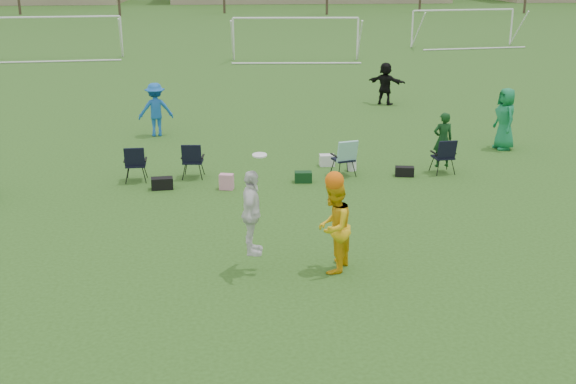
{
  "coord_description": "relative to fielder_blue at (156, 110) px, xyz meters",
  "views": [
    {
      "loc": [
        -0.24,
        -10.74,
        5.6
      ],
      "look_at": [
        0.95,
        2.71,
        1.25
      ],
      "focal_mm": 45.0,
      "sensor_mm": 36.0,
      "label": 1
    }
  ],
  "objects": [
    {
      "name": "sideline_setup",
      "position": [
        4.48,
        -5.15,
        -0.37
      ],
      "size": [
        8.97,
        2.28,
        1.67
      ],
      "color": "#0F3814",
      "rests_on": "ground"
    },
    {
      "name": "goal_left",
      "position": [
        -7.47,
        20.89,
        1.04
      ],
      "size": [
        7.39,
        0.76,
        2.46
      ],
      "rotation": [
        0.0,
        0.0,
        0.09
      ],
      "color": "white",
      "rests_on": "ground"
    },
    {
      "name": "fielder_green_far",
      "position": [
        10.87,
        -2.74,
        0.07
      ],
      "size": [
        0.7,
        0.99,
        1.91
      ],
      "primitive_type": "imported",
      "rotation": [
        0.0,
        0.0,
        -1.47
      ],
      "color": "#157946",
      "rests_on": "ground"
    },
    {
      "name": "goal_mid",
      "position": [
        6.53,
        18.89,
        1.04
      ],
      "size": [
        7.4,
        0.63,
        2.46
      ],
      "rotation": [
        0.0,
        0.0,
        -0.07
      ],
      "color": "white",
      "rests_on": "ground"
    },
    {
      "name": "ground",
      "position": [
        2.53,
        -13.11,
        -0.88
      ],
      "size": [
        260.0,
        260.0,
        0.0
      ],
      "primitive_type": "plane",
      "color": "#2A4E18",
      "rests_on": "ground"
    },
    {
      "name": "fielder_black",
      "position": [
        8.78,
        4.76,
        -0.03
      ],
      "size": [
        1.58,
        1.32,
        1.7
      ],
      "primitive_type": "imported",
      "rotation": [
        0.0,
        0.0,
        2.53
      ],
      "color": "black",
      "rests_on": "ground"
    },
    {
      "name": "fielder_blue",
      "position": [
        0.0,
        0.0,
        0.0
      ],
      "size": [
        1.25,
        0.86,
        1.77
      ],
      "primitive_type": "imported",
      "rotation": [
        0.0,
        0.0,
        3.34
      ],
      "color": "blue",
      "rests_on": "ground"
    },
    {
      "name": "goal_right",
      "position": [
        18.53,
        24.89,
        1.04
      ],
      "size": [
        7.35,
        1.14,
        2.46
      ],
      "rotation": [
        0.0,
        0.0,
        0.14
      ],
      "color": "white",
      "rests_on": "ground"
    },
    {
      "name": "center_contest",
      "position": [
        3.68,
        -11.41,
        0.13
      ],
      "size": [
        2.25,
        1.08,
        2.28
      ],
      "color": "white",
      "rests_on": "ground"
    }
  ]
}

